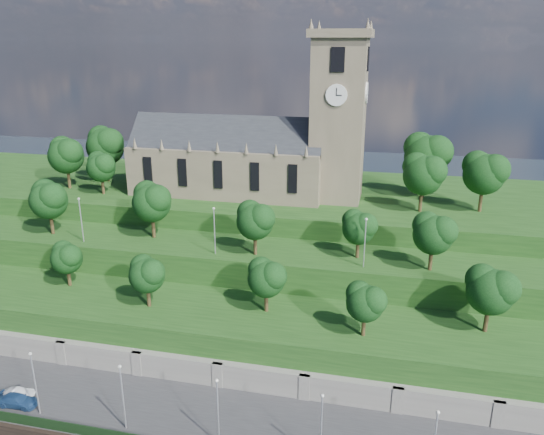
# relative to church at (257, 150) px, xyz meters

# --- Properties ---
(promenade) EXTENTS (160.00, 12.00, 2.00)m
(promenade) POSITION_rel_church_xyz_m (-0.79, -39.98, -21.52)
(promenade) COLOR #2D2D30
(promenade) RESTS_ON ground
(retaining_wall) EXTENTS (160.00, 2.10, 5.00)m
(retaining_wall) POSITION_rel_church_xyz_m (-0.79, -34.01, -20.02)
(retaining_wall) COLOR slate
(retaining_wall) RESTS_ON ground
(embankment_lower) EXTENTS (160.00, 12.00, 8.00)m
(embankment_lower) POSITION_rel_church_xyz_m (-0.79, -27.98, -18.52)
(embankment_lower) COLOR #1A3F15
(embankment_lower) RESTS_ON ground
(embankment_upper) EXTENTS (160.00, 10.00, 12.00)m
(embankment_upper) POSITION_rel_church_xyz_m (-0.79, -16.98, -16.52)
(embankment_upper) COLOR #1A3F15
(embankment_upper) RESTS_ON ground
(hilltop) EXTENTS (160.00, 32.00, 15.00)m
(hilltop) POSITION_rel_church_xyz_m (-0.79, 4.02, -15.02)
(hilltop) COLOR #1A3F15
(hilltop) RESTS_ON ground
(church) EXTENTS (38.60, 12.35, 27.60)m
(church) POSITION_rel_church_xyz_m (0.00, 0.00, 0.00)
(church) COLOR brown
(church) RESTS_ON hilltop
(trees_lower) EXTENTS (69.48, 8.78, 7.93)m
(trees_lower) POSITION_rel_church_xyz_m (5.51, -27.72, -9.84)
(trees_lower) COLOR #342714
(trees_lower) RESTS_ON embankment_lower
(trees_upper) EXTENTS (60.42, 8.32, 8.38)m
(trees_upper) POSITION_rel_church_xyz_m (-1.42, -17.71, -5.23)
(trees_upper) COLOR #342714
(trees_upper) RESTS_ON embankment_upper
(trees_hilltop) EXTENTS (74.94, 15.94, 10.62)m
(trees_hilltop) POSITION_rel_church_xyz_m (3.38, -0.53, -1.07)
(trees_hilltop) COLOR #342714
(trees_hilltop) RESTS_ON hilltop
(lamp_posts_promenade) EXTENTS (60.36, 0.36, 7.51)m
(lamp_posts_promenade) POSITION_rel_church_xyz_m (-2.79, -43.48, -16.16)
(lamp_posts_promenade) COLOR #B2B2B7
(lamp_posts_promenade) RESTS_ON promenade
(lamp_posts_upper) EXTENTS (40.36, 0.36, 6.65)m
(lamp_posts_upper) POSITION_rel_church_xyz_m (-0.79, -19.98, -6.61)
(lamp_posts_upper) COLOR #B2B2B7
(lamp_posts_upper) RESTS_ON embankment_upper
(car_middle) EXTENTS (3.74, 2.29, 1.16)m
(car_middle) POSITION_rel_church_xyz_m (-16.75, -41.85, -19.94)
(car_middle) COLOR silver
(car_middle) RESTS_ON promenade
(car_right) EXTENTS (4.52, 1.98, 1.29)m
(car_right) POSITION_rel_church_xyz_m (-15.94, -42.89, -19.88)
(car_right) COLOR navy
(car_right) RESTS_ON promenade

